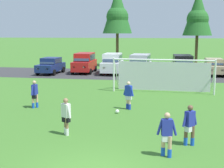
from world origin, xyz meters
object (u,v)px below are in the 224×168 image
at_px(player_defender_far, 128,95).
at_px(parked_car_slot_far_left, 51,66).
at_px(player_trailing_back, 167,135).
at_px(parked_car_slot_left, 84,63).
at_px(soccer_ball, 117,111).
at_px(parked_car_slot_center, 140,65).
at_px(player_midfield_center, 66,117).
at_px(player_winger_right, 190,125).
at_px(soccer_goal, 163,74).
at_px(parked_car_slot_center_right, 183,66).
at_px(parked_car_slot_right, 214,67).
at_px(parked_car_slot_center_left, 112,63).
at_px(player_striker_near, 35,94).

xyz_separation_m(player_defender_far, parked_car_slot_far_left, (-10.17, 14.48, 0.05)).
xyz_separation_m(player_trailing_back, parked_car_slot_left, (-9.06, 22.84, 0.29)).
height_order(soccer_ball, parked_car_slot_center, parked_car_slot_center).
distance_m(player_midfield_center, player_trailing_back, 4.69).
bearing_deg(player_winger_right, soccer_goal, 96.03).
bearing_deg(player_defender_far, player_winger_right, -60.76).
distance_m(parked_car_slot_center_right, parked_car_slot_right, 3.73).
distance_m(soccer_ball, parked_car_slot_center_left, 16.99).
height_order(player_winger_right, parked_car_slot_center, parked_car_slot_center).
bearing_deg(parked_car_slot_center, parked_car_slot_center_right, -3.79).
relative_size(player_striker_near, parked_car_slot_far_left, 0.38).
bearing_deg(parked_car_slot_left, parked_car_slot_center, -10.31).
height_order(parked_car_slot_far_left, parked_car_slot_left, parked_car_slot_left).
height_order(player_defender_far, player_winger_right, same).
bearing_deg(soccer_ball, parked_car_slot_center_left, 100.80).
bearing_deg(player_winger_right, player_defender_far, 119.24).
bearing_deg(parked_car_slot_center_left, player_trailing_back, -75.31).
distance_m(player_trailing_back, parked_car_slot_right, 23.72).
distance_m(soccer_ball, player_winger_right, 5.82).
distance_m(soccer_ball, parked_car_slot_far_left, 18.32).
relative_size(soccer_goal, parked_car_slot_far_left, 1.75).
xyz_separation_m(player_winger_right, player_trailing_back, (-0.88, -1.34, 0.00)).
height_order(parked_car_slot_left, parked_car_slot_right, parked_car_slot_left).
xyz_separation_m(player_winger_right, parked_car_slot_far_left, (-13.29, 20.05, 0.05)).
relative_size(player_trailing_back, parked_car_slot_left, 0.35).
xyz_separation_m(soccer_ball, parked_car_slot_right, (7.37, 17.41, 0.77)).
relative_size(soccer_ball, parked_car_slot_far_left, 0.05).
relative_size(soccer_goal, parked_car_slot_left, 1.61).
bearing_deg(player_defender_far, parked_car_slot_right, 67.19).
distance_m(soccer_ball, parked_car_slot_center, 15.90).
relative_size(player_trailing_back, parked_car_slot_right, 0.39).
xyz_separation_m(player_striker_near, player_midfield_center, (3.40, -4.53, 0.00)).
bearing_deg(parked_car_slot_center_left, player_defender_far, -76.78).
bearing_deg(player_trailing_back, parked_car_slot_center, 97.57).
height_order(player_winger_right, parked_car_slot_far_left, parked_car_slot_far_left).
bearing_deg(parked_car_slot_center_right, player_trailing_back, -93.74).
bearing_deg(parked_car_slot_center_right, parked_car_slot_left, 172.34).
height_order(player_defender_far, parked_car_slot_left, parked_car_slot_left).
xyz_separation_m(parked_car_slot_center_left, parked_car_slot_right, (10.54, 0.75, -0.24)).
relative_size(player_winger_right, parked_car_slot_far_left, 0.38).
height_order(soccer_ball, parked_car_slot_far_left, parked_car_slot_far_left).
bearing_deg(soccer_goal, player_winger_right, -83.97).
height_order(soccer_goal, parked_car_slot_left, soccer_goal).
xyz_separation_m(player_midfield_center, player_defender_far, (2.10, 5.14, 0.00)).
xyz_separation_m(soccer_goal, parked_car_slot_center_right, (1.76, 8.31, -0.18)).
height_order(player_striker_near, parked_car_slot_center_right, parked_car_slot_center_right).
bearing_deg(parked_car_slot_center_left, soccer_ball, -79.20).
relative_size(player_midfield_center, parked_car_slot_center, 0.35).
height_order(player_midfield_center, parked_car_slot_center, parked_car_slot_center).
relative_size(soccer_goal, parked_car_slot_center_right, 1.59).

